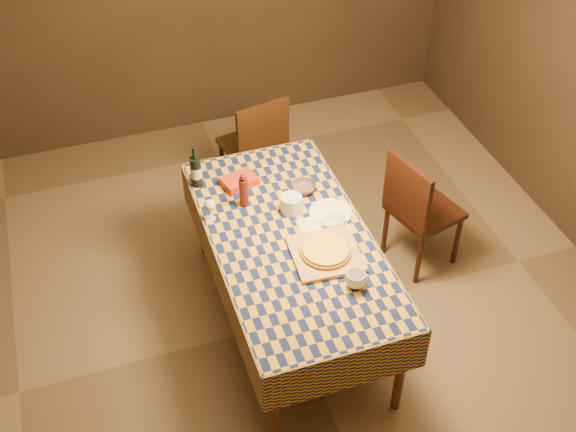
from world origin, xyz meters
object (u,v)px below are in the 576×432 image
at_px(chair_far, 257,144).
at_px(bowl, 304,188).
at_px(chair_right, 417,207).
at_px(dining_table, 291,247).
at_px(white_plate, 330,213).
at_px(cutting_board, 326,254).
at_px(wine_bottle, 196,171).
at_px(pizza, 326,250).

bearing_deg(chair_far, bowl, -87.33).
height_order(bowl, chair_right, chair_right).
distance_m(dining_table, white_plate, 0.34).
xyz_separation_m(cutting_board, bowl, (0.08, 0.60, 0.01)).
bearing_deg(bowl, white_plate, -72.71).
xyz_separation_m(white_plate, chair_right, (0.70, 0.13, -0.26)).
height_order(dining_table, wine_bottle, wine_bottle).
bearing_deg(bowl, chair_far, 92.67).
bearing_deg(wine_bottle, bowl, -23.91).
distance_m(cutting_board, wine_bottle, 1.04).
bearing_deg(chair_right, bowl, 170.24).
distance_m(dining_table, wine_bottle, 0.81).
relative_size(dining_table, white_plate, 6.90).
xyz_separation_m(wine_bottle, white_plate, (0.72, -0.55, -0.10)).
bearing_deg(cutting_board, chair_far, 88.69).
bearing_deg(dining_table, white_plate, 22.28).
xyz_separation_m(cutting_board, wine_bottle, (-0.56, 0.88, 0.10)).
xyz_separation_m(chair_far, chair_right, (0.82, -1.06, 0.00)).
distance_m(dining_table, bowl, 0.46).
height_order(pizza, chair_far, chair_far).
height_order(pizza, white_plate, pizza).
xyz_separation_m(cutting_board, chair_far, (0.03, 1.53, -0.26)).
relative_size(pizza, wine_bottle, 1.31).
bearing_deg(cutting_board, white_plate, 64.25).
bearing_deg(wine_bottle, white_plate, -37.32).
distance_m(bowl, chair_far, 0.97).
distance_m(wine_bottle, white_plate, 0.91).
bearing_deg(cutting_board, chair_right, 28.42).
bearing_deg(white_plate, bowl, 107.29).
bearing_deg(wine_bottle, dining_table, -58.43).
xyz_separation_m(dining_table, cutting_board, (0.14, -0.21, 0.09)).
xyz_separation_m(cutting_board, chair_right, (0.86, 0.46, -0.26)).
relative_size(chair_far, chair_right, 1.00).
bearing_deg(bowl, cutting_board, -97.45).
relative_size(bowl, chair_far, 0.17).
bearing_deg(chair_right, cutting_board, -151.58).
bearing_deg(bowl, chair_right, -9.76).
distance_m(cutting_board, bowl, 0.60).
relative_size(cutting_board, chair_far, 0.42).
relative_size(pizza, bowl, 2.45).
distance_m(bowl, chair_right, 0.84).
height_order(bowl, wine_bottle, wine_bottle).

